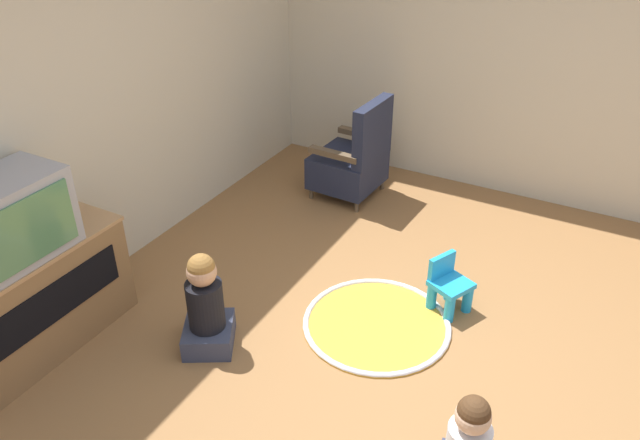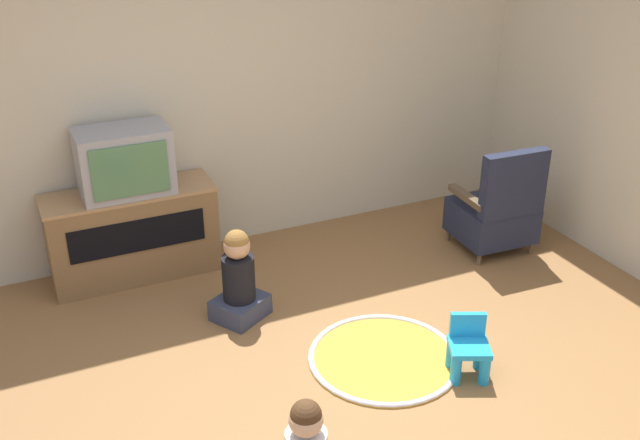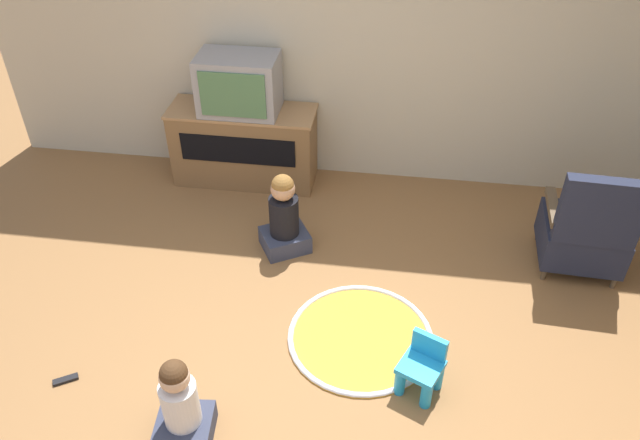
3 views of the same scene
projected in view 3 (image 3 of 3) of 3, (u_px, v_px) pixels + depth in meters
name	position (u px, v px, depth m)	size (l,w,h in m)	color
ground_plane	(291.00, 387.00, 3.82)	(30.00, 30.00, 0.00)	olive
wall_back	(326.00, 16.00, 4.92)	(5.74, 0.12, 2.81)	beige
tv_cabinet	(244.00, 144.00, 5.41)	(1.24, 0.45, 0.69)	brown
television	(239.00, 84.00, 5.05)	(0.65, 0.42, 0.48)	#939399
black_armchair	(585.00, 232.00, 4.47)	(0.60, 0.58, 0.90)	brown
yellow_kid_chair	(421.00, 369.00, 3.71)	(0.31, 0.31, 0.39)	#1E99DB
play_mat	(360.00, 337.00, 4.12)	(0.97, 0.97, 0.04)	gold
child_watching_left	(284.00, 218.00, 4.69)	(0.44, 0.43, 0.67)	#33384C
child_watching_center	(181.00, 406.00, 3.40)	(0.34, 0.30, 0.61)	#33384C
remote_control	(66.00, 380.00, 3.85)	(0.15, 0.12, 0.02)	black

